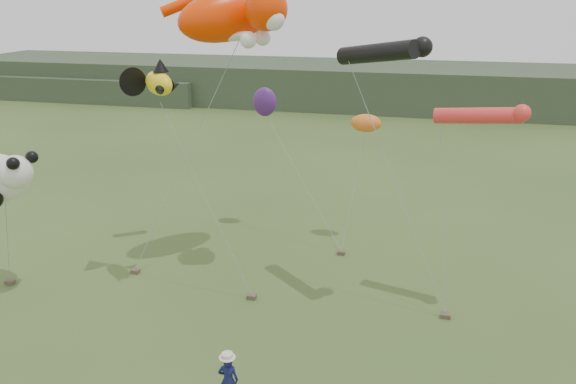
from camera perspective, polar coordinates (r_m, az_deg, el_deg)
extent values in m
plane|color=#385123|center=(17.48, -6.06, -18.22)|extent=(120.00, 120.00, 0.00)
cube|color=#2D3D28|center=(58.82, 8.79, 10.70)|extent=(90.00, 12.00, 4.00)
cube|color=#2D3D28|center=(65.81, -18.95, 10.14)|extent=(25.00, 8.00, 2.50)
imported|color=#121643|center=(16.13, -6.08, -18.47)|extent=(0.61, 0.44, 1.53)
cube|color=brown|center=(23.73, -15.25, -7.78)|extent=(0.32, 0.26, 0.17)
cube|color=brown|center=(21.17, -3.71, -10.57)|extent=(0.32, 0.26, 0.17)
cube|color=brown|center=(20.76, 15.71, -12.00)|extent=(0.32, 0.26, 0.17)
cube|color=brown|center=(24.63, -26.39, -8.19)|extent=(0.32, 0.26, 0.17)
cube|color=brown|center=(24.57, 5.43, -6.16)|extent=(0.32, 0.26, 0.17)
ellipsoid|color=#FF3300|center=(22.38, -6.09, 17.42)|extent=(4.35, 4.55, 2.52)
sphere|color=#FF3300|center=(21.02, -2.25, 18.09)|extent=(1.56, 1.56, 1.56)
sphere|color=white|center=(20.69, -1.48, 17.12)|extent=(0.78, 0.78, 0.78)
ellipsoid|color=white|center=(22.11, -5.81, 15.60)|extent=(1.52, 0.76, 0.48)
sphere|color=white|center=(20.72, -4.05, 15.17)|extent=(0.61, 0.61, 0.61)
sphere|color=white|center=(21.83, -2.61, 15.41)|extent=(0.61, 0.61, 0.61)
cylinder|color=#FF3300|center=(23.84, -10.91, 18.14)|extent=(1.61, 1.18, 0.94)
ellipsoid|color=yellow|center=(20.61, -12.99, 10.71)|extent=(1.70, 1.53, 0.90)
cone|color=black|center=(21.55, -15.91, 10.83)|extent=(1.26, 1.30, 1.02)
cone|color=black|center=(20.48, -12.84, 12.44)|extent=(0.57, 0.57, 0.46)
cone|color=black|center=(19.98, -12.80, 10.13)|extent=(0.60, 0.64, 0.46)
cone|color=black|center=(20.99, -11.43, 10.65)|extent=(0.60, 0.64, 0.46)
cylinder|color=black|center=(19.25, 8.97, 13.79)|extent=(2.94, 2.54, 1.07)
sphere|color=black|center=(18.64, 13.48, 14.14)|extent=(0.65, 0.65, 0.65)
cylinder|color=red|center=(19.76, 18.72, 7.37)|extent=(2.91, 1.24, 0.81)
sphere|color=red|center=(19.43, 22.67, 7.40)|extent=(0.57, 0.57, 0.57)
sphere|color=white|center=(22.01, -25.95, 1.83)|extent=(1.21, 1.21, 1.21)
sphere|color=black|center=(21.41, -26.16, 2.62)|extent=(0.44, 0.44, 0.44)
sphere|color=black|center=(21.98, -24.58, 3.25)|extent=(0.44, 0.44, 0.44)
ellipsoid|color=orange|center=(24.81, 7.93, 6.95)|extent=(1.34, 0.78, 0.78)
ellipsoid|color=#481F6D|center=(25.88, -2.38, 9.14)|extent=(1.08, 0.72, 1.32)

